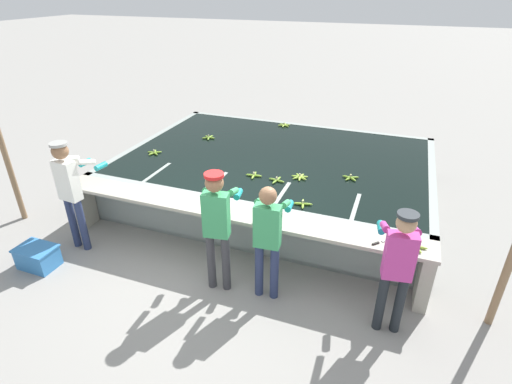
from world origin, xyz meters
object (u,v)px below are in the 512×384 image
banana_bunch_floating_1 (303,204)px  knife_0 (380,242)px  banana_bunch_floating_5 (277,180)px  banana_bunch_floating_2 (154,153)px  banana_bunch_floating_3 (300,177)px  worker_3 (398,262)px  worker_2 (268,233)px  worker_0 (70,186)px  banana_bunch_floating_4 (254,175)px  crate (38,257)px  banana_bunch_floating_7 (284,125)px  banana_bunch_floating_0 (209,137)px  worker_1 (217,221)px  banana_bunch_floating_6 (351,178)px  banana_bunch_ledge_0 (415,246)px

banana_bunch_floating_1 → knife_0: banana_bunch_floating_1 is taller
banana_bunch_floating_5 → banana_bunch_floating_1: bearing=-45.6°
banana_bunch_floating_2 → banana_bunch_floating_3: size_ratio=0.99×
worker_3 → knife_0: 0.56m
worker_2 → knife_0: 1.38m
worker_0 → banana_bunch_floating_4: (2.20, 1.67, -0.21)m
banana_bunch_floating_1 → crate: banana_bunch_floating_1 is taller
banana_bunch_floating_7 → banana_bunch_floating_0: bearing=-132.8°
worker_1 → banana_bunch_floating_1: (0.81, 1.11, -0.19)m
worker_3 → banana_bunch_floating_4: size_ratio=5.63×
banana_bunch_floating_1 → banana_bunch_floating_6: size_ratio=1.03×
banana_bunch_floating_0 → worker_1: bearing=-61.5°
banana_bunch_floating_0 → knife_0: bearing=-35.5°
banana_bunch_floating_7 → banana_bunch_ledge_0: bearing=-53.8°
worker_1 → banana_bunch_floating_4: worker_1 is taller
worker_1 → banana_bunch_floating_5: bearing=82.5°
worker_1 → banana_bunch_floating_2: worker_1 is taller
worker_2 → banana_bunch_floating_7: bearing=104.5°
knife_0 → crate: (-4.56, -1.08, -0.67)m
worker_0 → banana_bunch_floating_1: worker_0 is taller
banana_bunch_floating_3 → banana_bunch_ledge_0: (1.80, -1.39, 0.00)m
banana_bunch_floating_5 → banana_bunch_floating_7: 2.80m
worker_2 → worker_3: 1.51m
banana_bunch_floating_4 → banana_bunch_floating_7: same height
worker_3 → banana_bunch_ledge_0: (0.19, 0.55, -0.11)m
worker_0 → banana_bunch_floating_3: (2.92, 1.87, -0.21)m
banana_bunch_floating_0 → banana_bunch_floating_7: bearing=47.2°
worker_0 → banana_bunch_floating_0: worker_0 is taller
banana_bunch_floating_3 → banana_bunch_floating_7: size_ratio=1.00×
banana_bunch_floating_0 → banana_bunch_floating_3: size_ratio=0.99×
banana_bunch_ledge_0 → knife_0: size_ratio=1.01×
banana_bunch_floating_3 → banana_bunch_floating_5: 0.40m
worker_3 → banana_bunch_floating_7: size_ratio=5.66×
banana_bunch_floating_0 → banana_bunch_floating_4: same height
worker_3 → banana_bunch_floating_5: bearing=138.8°
worker_0 → banana_bunch_floating_0: (0.69, 3.03, -0.21)m
banana_bunch_ledge_0 → banana_bunch_floating_7: bearing=126.2°
banana_bunch_ledge_0 → crate: (-4.96, -1.12, -0.68)m
banana_bunch_floating_1 → knife_0: (1.12, -0.58, -0.01)m
banana_bunch_floating_5 → banana_bunch_floating_7: size_ratio=1.00×
worker_2 → banana_bunch_floating_3: bearing=93.1°
banana_bunch_ledge_0 → knife_0: (-0.40, -0.04, -0.01)m
banana_bunch_floating_2 → knife_0: bearing=-19.6°
worker_3 → worker_0: bearing=179.2°
worker_1 → banana_bunch_floating_3: size_ratio=6.01×
worker_1 → crate: worker_1 is taller
banana_bunch_floating_1 → crate: size_ratio=0.51×
banana_bunch_floating_3 → banana_bunch_ledge_0: bearing=-37.7°
worker_1 → worker_0: bearing=177.9°
banana_bunch_floating_3 → banana_bunch_floating_0: bearing=152.6°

